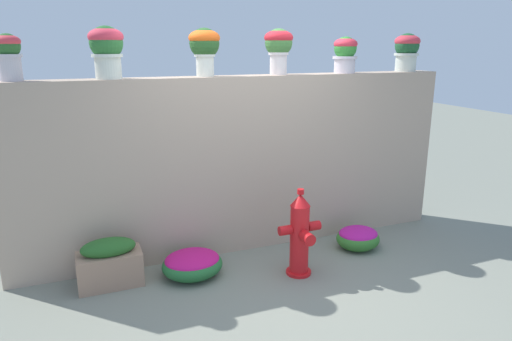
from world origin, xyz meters
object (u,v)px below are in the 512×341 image
at_px(potted_plant_2, 204,45).
at_px(potted_plant_4, 345,52).
at_px(potted_plant_3, 279,45).
at_px(fire_hydrant, 300,236).
at_px(potted_plant_0, 8,52).
at_px(potted_plant_5, 407,49).
at_px(flower_bush_right, 358,237).
at_px(planter_box, 110,263).
at_px(potted_plant_1, 107,47).
at_px(flower_bush_left, 192,263).

bearing_deg(potted_plant_2, potted_plant_4, -1.41).
bearing_deg(potted_plant_3, fire_hydrant, -99.21).
bearing_deg(potted_plant_0, potted_plant_5, -0.07).
xyz_separation_m(potted_plant_4, flower_bush_right, (-0.07, -0.57, -2.05)).
xyz_separation_m(fire_hydrant, planter_box, (-1.81, 0.47, -0.19)).
distance_m(potted_plant_0, potted_plant_4, 3.46).
bearing_deg(potted_plant_0, potted_plant_2, -0.10).
relative_size(potted_plant_0, flower_bush_right, 0.82).
bearing_deg(potted_plant_4, flower_bush_right, -96.73).
xyz_separation_m(potted_plant_3, planter_box, (-1.96, -0.43, -2.04)).
xyz_separation_m(potted_plant_0, potted_plant_1, (0.84, -0.03, 0.05)).
bearing_deg(planter_box, potted_plant_5, 6.78).
distance_m(potted_plant_1, potted_plant_3, 1.79).
relative_size(potted_plant_3, flower_bush_right, 0.97).
distance_m(flower_bush_left, planter_box, 0.80).
height_order(potted_plant_4, flower_bush_left, potted_plant_4).
bearing_deg(potted_plant_2, planter_box, -158.70).
relative_size(potted_plant_4, fire_hydrant, 0.45).
bearing_deg(potted_plant_5, potted_plant_3, -179.58).
height_order(potted_plant_0, potted_plant_5, potted_plant_5).
bearing_deg(potted_plant_1, fire_hydrant, -28.27).
relative_size(potted_plant_0, potted_plant_1, 0.85).
bearing_deg(potted_plant_0, flower_bush_right, -10.31).
height_order(potted_plant_3, flower_bush_left, potted_plant_3).
bearing_deg(flower_bush_left, potted_plant_0, 159.02).
height_order(potted_plant_1, flower_bush_left, potted_plant_1).
distance_m(potted_plant_2, flower_bush_right, 2.73).
xyz_separation_m(potted_plant_0, potted_plant_4, (3.46, -0.04, -0.01)).
relative_size(potted_plant_2, flower_bush_left, 0.79).
height_order(potted_plant_0, fire_hydrant, potted_plant_0).
bearing_deg(potted_plant_4, planter_box, -171.83).
height_order(fire_hydrant, planter_box, fire_hydrant).
relative_size(potted_plant_4, potted_plant_5, 0.90).
bearing_deg(potted_plant_3, potted_plant_1, -179.49).
bearing_deg(potted_plant_5, potted_plant_2, 179.95).
bearing_deg(flower_bush_right, potted_plant_4, 83.27).
bearing_deg(potted_plant_2, potted_plant_5, -0.05).
bearing_deg(flower_bush_right, planter_box, 176.37).
height_order(potted_plant_2, potted_plant_4, potted_plant_2).
bearing_deg(planter_box, potted_plant_1, 67.78).
xyz_separation_m(potted_plant_4, potted_plant_5, (0.90, 0.04, 0.03)).
relative_size(potted_plant_5, flower_bush_left, 0.74).
bearing_deg(fire_hydrant, potted_plant_4, 41.85).
distance_m(potted_plant_1, flower_bush_left, 2.27).
height_order(potted_plant_0, potted_plant_3, potted_plant_3).
bearing_deg(potted_plant_0, potted_plant_4, -0.73).
bearing_deg(flower_bush_right, potted_plant_2, 158.89).
relative_size(potted_plant_4, planter_box, 0.67).
distance_m(potted_plant_2, potted_plant_5, 2.56).
distance_m(potted_plant_1, planter_box, 2.07).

